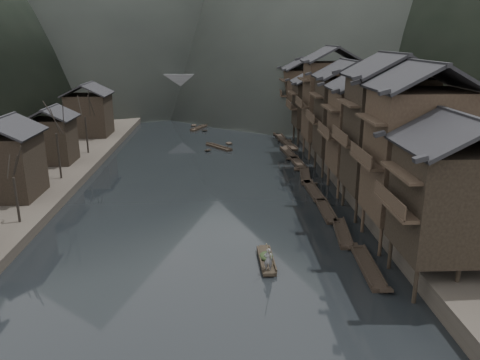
{
  "coord_description": "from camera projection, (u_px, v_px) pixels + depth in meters",
  "views": [
    {
      "loc": [
        1.53,
        -37.22,
        16.89
      ],
      "look_at": [
        3.48,
        9.73,
        2.5
      ],
      "focal_mm": 35.0,
      "sensor_mm": 36.0,
      "label": 1
    }
  ],
  "objects": [
    {
      "name": "right_bank",
      "position": [
        417.0,
        135.0,
        79.78
      ],
      "size": [
        40.0,
        200.0,
        1.8
      ],
      "primitive_type": "cube",
      "color": "#2D2823",
      "rests_on": "ground"
    },
    {
      "name": "left_houses",
      "position": [
        41.0,
        133.0,
        57.19
      ],
      "size": [
        8.1,
        53.2,
        8.73
      ],
      "color": "black",
      "rests_on": "left_bank"
    },
    {
      "name": "moored_sampans",
      "position": [
        297.0,
        164.0,
        64.26
      ],
      "size": [
        2.79,
        67.87,
        0.47
      ],
      "color": "black",
      "rests_on": "water"
    },
    {
      "name": "left_bank",
      "position": [
        0.0,
        140.0,
        77.09
      ],
      "size": [
        40.0,
        200.0,
        1.2
      ],
      "primitive_type": "cube",
      "color": "#2D2823",
      "rests_on": "ground"
    },
    {
      "name": "boatman",
      "position": [
        268.0,
        257.0,
        34.49
      ],
      "size": [
        0.75,
        0.57,
        1.85
      ],
      "primitive_type": "imported",
      "rotation": [
        0.0,
        0.0,
        2.94
      ],
      "color": "#5E5E60",
      "rests_on": "hero_sampan"
    },
    {
      "name": "bamboo_pole",
      "position": [
        272.0,
        225.0,
        33.75
      ],
      "size": [
        1.04,
        2.31,
        3.29
      ],
      "primitive_type": "cylinder",
      "rotation": [
        0.64,
        0.0,
        -0.41
      ],
      "color": "#8C7A51",
      "rests_on": "boatman"
    },
    {
      "name": "stone_bridge",
      "position": [
        214.0,
        90.0,
        107.73
      ],
      "size": [
        40.0,
        6.0,
        9.0
      ],
      "color": "#4C4C4F",
      "rests_on": "ground"
    },
    {
      "name": "hero_sampan",
      "position": [
        266.0,
        260.0,
        36.5
      ],
      "size": [
        1.15,
        5.0,
        0.44
      ],
      "color": "black",
      "rests_on": "water"
    },
    {
      "name": "stilt_houses",
      "position": [
        351.0,
        106.0,
        56.4
      ],
      "size": [
        9.0,
        67.6,
        15.96
      ],
      "color": "black",
      "rests_on": "ground"
    },
    {
      "name": "midriver_boats",
      "position": [
        213.0,
        127.0,
        90.58
      ],
      "size": [
        16.61,
        40.35,
        0.45
      ],
      "color": "black",
      "rests_on": "water"
    },
    {
      "name": "water",
      "position": [
        205.0,
        241.0,
        40.44
      ],
      "size": [
        300.0,
        300.0,
        0.0
      ],
      "primitive_type": "plane",
      "color": "black",
      "rests_on": "ground"
    },
    {
      "name": "cargo_heap",
      "position": [
        266.0,
        252.0,
        36.56
      ],
      "size": [
        1.1,
        1.44,
        0.66
      ],
      "primitive_type": "ellipsoid",
      "color": "black",
      "rests_on": "hero_sampan"
    },
    {
      "name": "bare_trees",
      "position": [
        52.0,
        136.0,
        51.37
      ],
      "size": [
        3.84,
        41.84,
        7.69
      ],
      "color": "black",
      "rests_on": "left_bank"
    }
  ]
}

